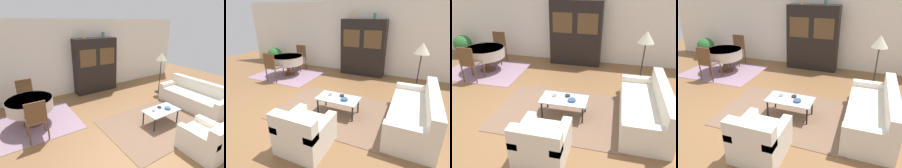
# 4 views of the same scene
# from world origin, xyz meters

# --- Properties ---
(ground_plane) EXTENTS (14.00, 14.00, 0.00)m
(ground_plane) POSITION_xyz_m (0.00, 0.00, 0.00)
(ground_plane) COLOR brown
(wall_back) EXTENTS (10.00, 0.06, 2.70)m
(wall_back) POSITION_xyz_m (0.00, 3.63, 1.35)
(wall_back) COLOR silver
(wall_back) RESTS_ON ground_plane
(area_rug) EXTENTS (2.82, 1.97, 0.01)m
(area_rug) POSITION_xyz_m (0.93, 0.33, 0.01)
(area_rug) COLOR brown
(area_rug) RESTS_ON ground_plane
(dining_rug) EXTENTS (2.36, 1.80, 0.01)m
(dining_rug) POSITION_xyz_m (-1.92, 2.04, 0.01)
(dining_rug) COLOR gray
(dining_rug) RESTS_ON ground_plane
(couch) EXTENTS (0.86, 2.05, 0.82)m
(couch) POSITION_xyz_m (2.68, 0.41, 0.30)
(couch) COLOR silver
(couch) RESTS_ON ground_plane
(armchair) EXTENTS (0.80, 0.85, 0.80)m
(armchair) POSITION_xyz_m (0.97, -1.02, 0.31)
(armchair) COLOR silver
(armchair) RESTS_ON ground_plane
(coffee_table) EXTENTS (0.98, 0.53, 0.39)m
(coffee_table) POSITION_xyz_m (1.03, 0.27, 0.36)
(coffee_table) COLOR black
(coffee_table) RESTS_ON area_rug
(display_cabinet) EXTENTS (1.63, 0.48, 2.04)m
(display_cabinet) POSITION_xyz_m (0.69, 3.34, 1.02)
(display_cabinet) COLOR black
(display_cabinet) RESTS_ON ground_plane
(dining_table) EXTENTS (1.15, 1.15, 0.73)m
(dining_table) POSITION_xyz_m (-1.88, 2.09, 0.58)
(dining_table) COLOR brown
(dining_table) RESTS_ON dining_rug
(dining_chair_near) EXTENTS (0.44, 0.44, 1.00)m
(dining_chair_near) POSITION_xyz_m (-1.88, 1.29, 0.58)
(dining_chair_near) COLOR brown
(dining_chair_near) RESTS_ON dining_rug
(dining_chair_far) EXTENTS (0.44, 0.44, 1.00)m
(dining_chair_far) POSITION_xyz_m (-1.88, 2.88, 0.58)
(dining_chair_far) COLOR brown
(dining_chair_far) RESTS_ON dining_rug
(floor_lamp) EXTENTS (0.38, 0.38, 1.55)m
(floor_lamp) POSITION_xyz_m (2.66, 1.87, 1.33)
(floor_lamp) COLOR black
(floor_lamp) RESTS_ON ground_plane
(cup) EXTENTS (0.09, 0.09, 0.08)m
(cup) POSITION_xyz_m (0.81, 0.33, 0.44)
(cup) COLOR white
(cup) RESTS_ON coffee_table
(bowl) EXTENTS (0.16, 0.16, 0.04)m
(bowl) POSITION_xyz_m (1.20, 0.22, 0.42)
(bowl) COLOR #33517A
(bowl) RESTS_ON coffee_table
(bowl_small) EXTENTS (0.11, 0.11, 0.03)m
(bowl_small) POSITION_xyz_m (1.08, 0.38, 0.42)
(bowl_small) COLOR #232328
(bowl_small) RESTS_ON coffee_table
(vase_tall) EXTENTS (0.10, 0.10, 0.29)m
(vase_tall) POSITION_xyz_m (0.28, 3.34, 2.19)
(vase_tall) COLOR tan
(vase_tall) RESTS_ON display_cabinet
(vase_short) EXTENTS (0.11, 0.11, 0.20)m
(vase_short) POSITION_xyz_m (1.05, 3.34, 2.14)
(vase_short) COLOR #4C7A60
(vase_short) RESTS_ON display_cabinet
(potted_plant) EXTENTS (0.63, 0.63, 0.77)m
(potted_plant) POSITION_xyz_m (-3.43, 3.08, 0.43)
(potted_plant) COLOR beige
(potted_plant) RESTS_ON ground_plane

